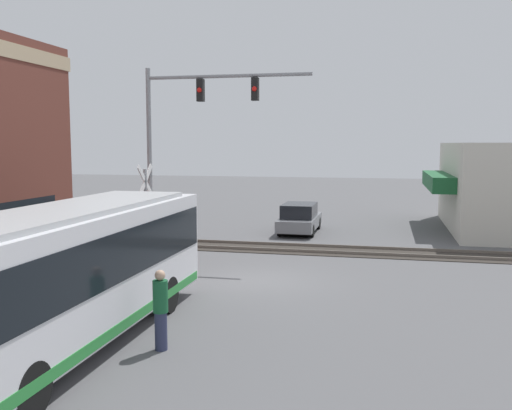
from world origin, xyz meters
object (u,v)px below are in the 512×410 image
city_bus (71,270)px  pedestrian_at_crossing (175,235)px  crossing_signal (145,201)px  pedestrian_near_bus (161,309)px  parked_car_grey (300,219)px

city_bus → pedestrian_at_crossing: city_bus is taller
crossing_signal → pedestrian_at_crossing: 1.89m
city_bus → pedestrian_near_bus: bearing=-84.0°
crossing_signal → city_bus: bearing=-165.4°
crossing_signal → parked_car_grey: size_ratio=0.83×
parked_car_grey → pedestrian_near_bus: bearing=178.3°
crossing_signal → parked_car_grey: crossing_signal is taller
city_bus → crossing_signal: bearing=14.6°
pedestrian_at_crossing → pedestrian_near_bus: size_ratio=0.99×
parked_car_grey → pedestrian_near_bus: size_ratio=2.49×
pedestrian_at_crossing → pedestrian_near_bus: pedestrian_near_bus is taller
city_bus → parked_car_grey: city_bus is taller
city_bus → pedestrian_near_bus: size_ratio=5.60×
crossing_signal → parked_car_grey: 9.38m
crossing_signal → pedestrian_at_crossing: size_ratio=2.10×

